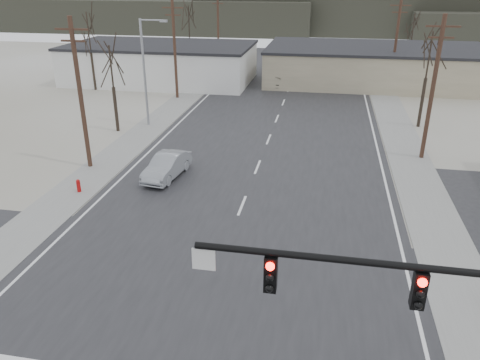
# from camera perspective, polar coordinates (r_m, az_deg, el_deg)

# --- Properties ---
(ground) EXTENTS (140.00, 140.00, 0.00)m
(ground) POSITION_cam_1_polar(r_m,az_deg,el_deg) (20.52, -3.87, -13.27)
(ground) COLOR beige
(ground) RESTS_ON ground
(main_road) EXTENTS (18.00, 110.00, 0.05)m
(main_road) POSITION_cam_1_polar(r_m,az_deg,el_deg) (33.45, 2.41, 2.21)
(main_road) COLOR #232325
(main_road) RESTS_ON ground
(cross_road) EXTENTS (90.00, 10.00, 0.04)m
(cross_road) POSITION_cam_1_polar(r_m,az_deg,el_deg) (20.51, -3.87, -13.22)
(cross_road) COLOR #232325
(cross_road) RESTS_ON ground
(sidewalk_left) EXTENTS (3.00, 90.00, 0.06)m
(sidewalk_left) POSITION_cam_1_polar(r_m,az_deg,el_deg) (40.69, -11.54, 5.76)
(sidewalk_left) COLOR gray
(sidewalk_left) RESTS_ON ground
(sidewalk_right) EXTENTS (3.00, 90.00, 0.06)m
(sidewalk_right) POSITION_cam_1_polar(r_m,az_deg,el_deg) (38.37, 19.43, 3.74)
(sidewalk_right) COLOR gray
(sidewalk_right) RESTS_ON ground
(traffic_signal_mast) EXTENTS (8.95, 0.43, 7.20)m
(traffic_signal_mast) POSITION_cam_1_polar(r_m,az_deg,el_deg) (12.80, 25.35, -15.84)
(traffic_signal_mast) COLOR black
(traffic_signal_mast) RESTS_ON ground
(fire_hydrant) EXTENTS (0.24, 0.24, 0.87)m
(fire_hydrant) POSITION_cam_1_polar(r_m,az_deg,el_deg) (30.31, -19.08, -0.66)
(fire_hydrant) COLOR #A50C0C
(fire_hydrant) RESTS_ON ground
(building_left_far) EXTENTS (22.30, 12.30, 4.50)m
(building_left_far) POSITION_cam_1_polar(r_m,az_deg,el_deg) (60.22, -9.59, 13.92)
(building_left_far) COLOR silver
(building_left_far) RESTS_ON ground
(building_right_far) EXTENTS (26.30, 14.30, 4.30)m
(building_right_far) POSITION_cam_1_polar(r_m,az_deg,el_deg) (60.91, 16.22, 13.34)
(building_right_far) COLOR tan
(building_right_far) RESTS_ON ground
(upole_left_b) EXTENTS (2.20, 0.30, 10.00)m
(upole_left_b) POSITION_cam_1_polar(r_m,az_deg,el_deg) (32.76, -18.91, 10.03)
(upole_left_b) COLOR #402A1E
(upole_left_b) RESTS_ON ground
(upole_left_c) EXTENTS (2.20, 0.30, 10.00)m
(upole_left_c) POSITION_cam_1_polar(r_m,az_deg,el_deg) (50.84, -7.96, 15.61)
(upole_left_c) COLOR #402A1E
(upole_left_c) RESTS_ON ground
(upole_left_d) EXTENTS (2.20, 0.30, 10.00)m
(upole_left_d) POSITION_cam_1_polar(r_m,az_deg,el_deg) (69.97, -2.68, 18.03)
(upole_left_d) COLOR #402A1E
(upole_left_d) RESTS_ON ground
(upole_right_a) EXTENTS (2.20, 0.30, 10.00)m
(upole_right_a) POSITION_cam_1_polar(r_m,az_deg,el_deg) (35.27, 22.47, 10.43)
(upole_right_a) COLOR #402A1E
(upole_right_a) RESTS_ON ground
(upole_right_b) EXTENTS (2.20, 0.30, 10.00)m
(upole_right_b) POSITION_cam_1_polar(r_m,az_deg,el_deg) (56.69, 18.45, 15.51)
(upole_right_b) COLOR #402A1E
(upole_right_b) RESTS_ON ground
(streetlight_main) EXTENTS (2.40, 0.25, 9.00)m
(streetlight_main) POSITION_cam_1_polar(r_m,az_deg,el_deg) (41.34, -11.37, 13.31)
(streetlight_main) COLOR gray
(streetlight_main) RESTS_ON ground
(tree_left_near) EXTENTS (3.30, 3.30, 7.35)m
(tree_left_near) POSITION_cam_1_polar(r_m,az_deg,el_deg) (40.39, -15.41, 12.89)
(tree_left_near) COLOR #30251D
(tree_left_near) RESTS_ON ground
(tree_right_mid) EXTENTS (3.74, 3.74, 8.33)m
(tree_right_mid) POSITION_cam_1_polar(r_m,az_deg,el_deg) (43.06, 22.05, 13.63)
(tree_right_mid) COLOR #30251D
(tree_right_mid) RESTS_ON ground
(tree_left_far) EXTENTS (3.96, 3.96, 8.82)m
(tree_left_far) POSITION_cam_1_polar(r_m,az_deg,el_deg) (64.73, -6.24, 18.38)
(tree_left_far) COLOR #30251D
(tree_left_far) RESTS_ON ground
(tree_right_far) EXTENTS (3.52, 3.52, 7.84)m
(tree_right_far) POSITION_cam_1_polar(r_m,az_deg,el_deg) (68.95, 20.34, 16.87)
(tree_right_far) COLOR #30251D
(tree_right_far) RESTS_ON ground
(tree_left_mid) EXTENTS (3.96, 3.96, 8.82)m
(tree_left_mid) POSITION_cam_1_polar(r_m,az_deg,el_deg) (56.64, -17.97, 16.65)
(tree_left_mid) COLOR #30251D
(tree_left_mid) RESTS_ON ground
(hill_left) EXTENTS (70.00, 18.00, 7.00)m
(hill_left) POSITION_cam_1_polar(r_m,az_deg,el_deg) (115.07, -10.00, 19.16)
(hill_left) COLOR #333026
(hill_left) RESTS_ON ground
(hill_center) EXTENTS (80.00, 18.00, 9.00)m
(hill_center) POSITION_cam_1_polar(r_m,az_deg,el_deg) (112.57, 16.93, 18.95)
(hill_center) COLOR #333026
(hill_center) RESTS_ON ground
(sedan_crossing) EXTENTS (2.20, 4.79, 1.52)m
(sedan_crossing) POSITION_cam_1_polar(r_m,az_deg,el_deg) (30.99, -8.92, 1.69)
(sedan_crossing) COLOR gray
(sedan_crossing) RESTS_ON main_road
(car_far_a) EXTENTS (3.19, 5.77, 1.58)m
(car_far_a) POSITION_cam_1_polar(r_m,az_deg,el_deg) (56.97, 4.77, 12.15)
(car_far_a) COLOR black
(car_far_a) RESTS_ON main_road
(car_far_b) EXTENTS (1.78, 3.85, 1.28)m
(car_far_b) POSITION_cam_1_polar(r_m,az_deg,el_deg) (73.86, 7.59, 14.61)
(car_far_b) COLOR black
(car_far_b) RESTS_ON main_road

